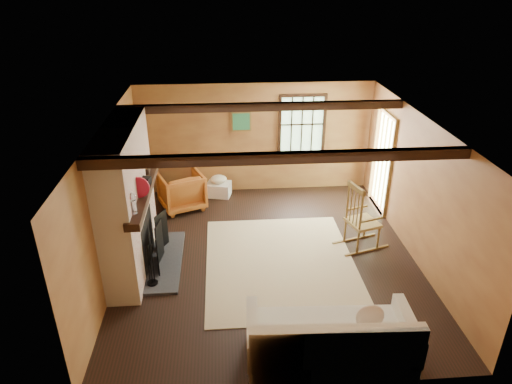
{
  "coord_description": "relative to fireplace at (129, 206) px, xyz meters",
  "views": [
    {
      "loc": [
        -0.71,
        -6.55,
        4.48
      ],
      "look_at": [
        -0.17,
        0.4,
        1.07
      ],
      "focal_mm": 32.0,
      "sensor_mm": 36.0,
      "label": 1
    }
  ],
  "objects": [
    {
      "name": "laundry_basket",
      "position": [
        1.4,
        2.48,
        -0.95
      ],
      "size": [
        0.57,
        0.49,
        0.3
      ],
      "primitive_type": "cube",
      "rotation": [
        0.0,
        0.0,
        -0.23
      ],
      "color": "white",
      "rests_on": "ground"
    },
    {
      "name": "rug",
      "position": [
        2.43,
        -0.2,
        -1.1
      ],
      "size": [
        2.5,
        3.0,
        0.01
      ],
      "primitive_type": "cube",
      "color": "#CDB789",
      "rests_on": "ground"
    },
    {
      "name": "basket_pillow",
      "position": [
        1.4,
        2.48,
        -0.71
      ],
      "size": [
        0.4,
        0.34,
        0.18
      ],
      "primitive_type": "ellipsoid",
      "rotation": [
        0.0,
        0.0,
        -0.17
      ],
      "color": "white",
      "rests_on": "laundry_basket"
    },
    {
      "name": "rocking_chair",
      "position": [
        3.89,
        0.24,
        -0.58
      ],
      "size": [
        0.99,
        0.7,
        1.24
      ],
      "rotation": [
        0.0,
        0.0,
        1.87
      ],
      "color": "tan",
      "rests_on": "ground"
    },
    {
      "name": "firewood_pile",
      "position": [
        0.36,
        2.55,
        -0.99
      ],
      "size": [
        0.6,
        0.11,
        0.22
      ],
      "color": "brown",
      "rests_on": "ground"
    },
    {
      "name": "room_envelope",
      "position": [
        2.45,
        0.26,
        0.53
      ],
      "size": [
        5.02,
        5.52,
        2.44
      ],
      "color": "#AC773D",
      "rests_on": "ground"
    },
    {
      "name": "fireplace",
      "position": [
        0.0,
        0.0,
        0.0
      ],
      "size": [
        1.02,
        2.3,
        2.4
      ],
      "color": "#A64A40",
      "rests_on": "ground"
    },
    {
      "name": "sofa",
      "position": [
        2.78,
        -2.36,
        -0.8
      ],
      "size": [
        2.12,
        1.02,
        0.84
      ],
      "rotation": [
        0.0,
        0.0,
        -0.05
      ],
      "color": "white",
      "rests_on": "ground"
    },
    {
      "name": "armchair",
      "position": [
        0.64,
        1.99,
        -0.71
      ],
      "size": [
        1.09,
        1.1,
        0.78
      ],
      "primitive_type": "imported",
      "rotation": [
        0.0,
        0.0,
        -2.76
      ],
      "color": "#BF6026",
      "rests_on": "ground"
    },
    {
      "name": "ground",
      "position": [
        2.23,
        0.0,
        -1.1
      ],
      "size": [
        5.5,
        5.5,
        0.0
      ],
      "primitive_type": "plane",
      "color": "black",
      "rests_on": "ground"
    }
  ]
}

